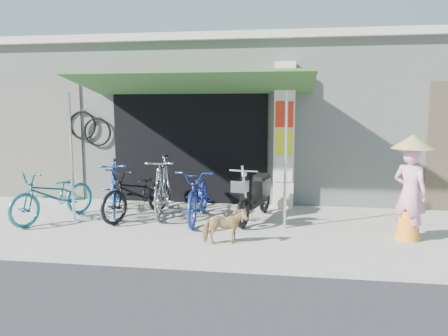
# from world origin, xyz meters

# --- Properties ---
(ground) EXTENTS (80.00, 80.00, 0.00)m
(ground) POSITION_xyz_m (0.00, 0.00, 0.00)
(ground) COLOR #ADA69C
(ground) RESTS_ON ground
(bicycle_shop) EXTENTS (12.30, 5.30, 3.66)m
(bicycle_shop) POSITION_xyz_m (-0.00, 5.09, 1.83)
(bicycle_shop) COLOR #A9AFA6
(bicycle_shop) RESTS_ON ground
(shop_pillar) EXTENTS (0.42, 0.44, 3.00)m
(shop_pillar) POSITION_xyz_m (0.85, 2.45, 1.50)
(shop_pillar) COLOR beige
(shop_pillar) RESTS_ON ground
(awning) EXTENTS (4.60, 1.88, 2.72)m
(awning) POSITION_xyz_m (-0.90, 1.63, 2.51)
(awning) COLOR #2E5A28
(awning) RESTS_ON ground
(neighbour_left) EXTENTS (2.60, 0.06, 2.60)m
(neighbour_left) POSITION_xyz_m (-5.00, 2.59, 1.30)
(neighbour_left) COLOR #6B665B
(neighbour_left) RESTS_ON ground
(bike_teal) EXTENTS (1.27, 1.94, 0.96)m
(bike_teal) POSITION_xyz_m (-3.33, 0.65, 0.48)
(bike_teal) COLOR #1A7078
(bike_teal) RESTS_ON ground
(bike_blue) EXTENTS (1.12, 1.84, 1.07)m
(bike_blue) POSITION_xyz_m (-2.45, 1.34, 0.53)
(bike_blue) COLOR #22489C
(bike_blue) RESTS_ON ground
(bike_black) EXTENTS (1.31, 1.97, 0.98)m
(bike_black) POSITION_xyz_m (-1.86, 1.08, 0.49)
(bike_black) COLOR black
(bike_black) RESTS_ON ground
(bike_silver) EXTENTS (0.79, 1.96, 1.14)m
(bike_silver) POSITION_xyz_m (-1.48, 1.43, 0.57)
(bike_silver) COLOR #98979C
(bike_silver) RESTS_ON ground
(bike_navy) EXTENTS (0.73, 1.90, 0.99)m
(bike_navy) POSITION_xyz_m (-0.68, 1.05, 0.49)
(bike_navy) COLOR navy
(bike_navy) RESTS_ON ground
(street_dog) EXTENTS (0.73, 0.51, 0.56)m
(street_dog) POSITION_xyz_m (0.00, -0.31, 0.28)
(street_dog) COLOR tan
(street_dog) RESTS_ON ground
(moped) EXTENTS (0.67, 1.78, 1.02)m
(moped) POSITION_xyz_m (0.35, 1.28, 0.47)
(moped) COLOR black
(moped) RESTS_ON ground
(nun) EXTENTS (0.64, 0.64, 1.67)m
(nun) POSITION_xyz_m (2.84, 0.36, 0.83)
(nun) COLOR pink
(nun) RESTS_ON ground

